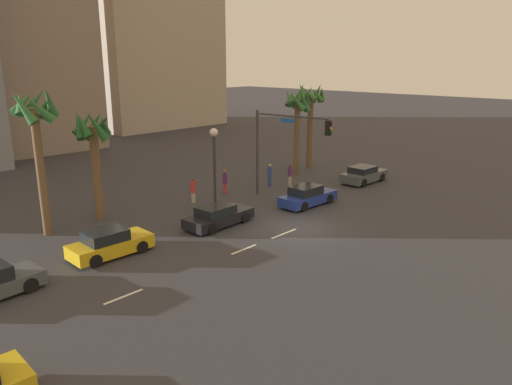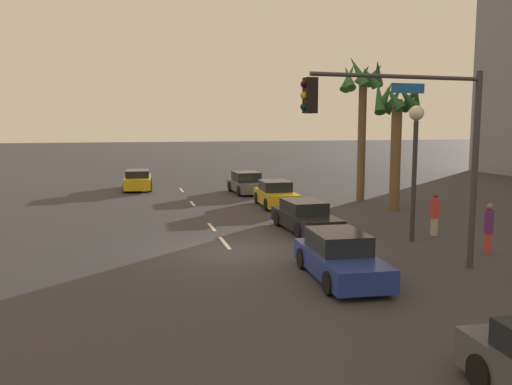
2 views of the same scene
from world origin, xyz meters
TOP-DOWN VIEW (x-y plane):
  - ground_plane at (0.00, 0.00)m, footprint 220.00×220.00m
  - lane_stripe_1 at (-11.72, 0.00)m, footprint 1.84×0.14m
  - lane_stripe_2 at (-4.60, 0.00)m, footprint 1.82×0.14m
  - lane_stripe_3 at (-1.38, 0.00)m, footprint 2.14×0.14m
  - car_1 at (4.01, 2.46)m, footprint 4.37×1.93m
  - car_2 at (12.15, 3.04)m, footprint 4.28×2.01m
  - car_3 at (-2.95, 3.73)m, footprint 4.48×1.93m
  - car_4 at (-9.74, 4.32)m, footprint 4.12×1.92m
  - traffic_signal at (4.07, 4.86)m, footprint 0.91×5.96m
  - streetlamp at (-0.11, 7.11)m, footprint 0.56×0.56m
  - pedestrian_0 at (2.29, 8.68)m, footprint 0.44×0.44m
  - pedestrian_1 at (7.43, 6.77)m, footprint 0.42×0.42m
  - pedestrian_2 at (6.09, 7.67)m, footprint 0.38×0.38m
  - pedestrian_3 at (-0.85, 8.51)m, footprint 0.52×0.52m
  - palm_tree_0 at (-10.48, 9.56)m, footprint 2.69×2.61m
  - palm_tree_1 at (-7.07, 10.00)m, footprint 2.49×2.79m
  - palm_tree_2 at (10.70, 8.68)m, footprint 2.61×2.59m
  - palm_tree_3 at (13.62, 9.61)m, footprint 2.74×2.86m
  - building_0 at (21.34, 44.72)m, footprint 18.80×13.36m

SIDE VIEW (x-z plane):
  - ground_plane at x=0.00m, z-range 0.00..0.00m
  - lane_stripe_1 at x=-11.72m, z-range 0.00..0.01m
  - lane_stripe_2 at x=-4.60m, z-range 0.00..0.01m
  - lane_stripe_3 at x=-1.38m, z-range 0.00..0.01m
  - car_3 at x=-2.95m, z-range -0.04..1.22m
  - car_2 at x=12.15m, z-range -0.04..1.28m
  - car_1 at x=4.01m, z-range -0.06..1.31m
  - car_4 at x=-9.74m, z-range -0.06..1.32m
  - pedestrian_1 at x=7.43m, z-range 0.05..1.74m
  - pedestrian_3 at x=-0.85m, z-range 0.04..1.78m
  - pedestrian_2 at x=6.09m, z-range 0.05..1.80m
  - pedestrian_0 at x=2.29m, z-range 0.06..1.82m
  - streetlamp at x=-0.11m, z-range 1.12..6.29m
  - traffic_signal at x=4.07m, z-range 1.15..7.23m
  - palm_tree_1 at x=-7.07m, z-range 1.46..8.25m
  - palm_tree_2 at x=10.70m, z-range 1.79..9.02m
  - palm_tree_3 at x=13.62m, z-range 1.78..9.39m
  - palm_tree_0 at x=-10.48m, z-range 1.97..10.23m
  - building_0 at x=21.34m, z-range 0.00..19.29m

